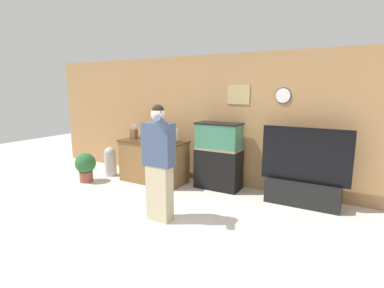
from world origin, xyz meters
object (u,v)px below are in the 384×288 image
(counter_island, at_px, (154,161))
(potted_plant, at_px, (86,166))
(microwave, at_px, (164,135))
(aquarium_on_stand, at_px, (219,156))
(knife_block, at_px, (134,133))
(tv_on_stand, at_px, (303,183))
(person_standing, at_px, (158,162))
(trash_bin, at_px, (110,161))

(counter_island, bearing_deg, potted_plant, -149.30)
(microwave, bearing_deg, potted_plant, -154.97)
(aquarium_on_stand, relative_size, potted_plant, 2.13)
(counter_island, relative_size, knife_block, 4.41)
(tv_on_stand, height_order, person_standing, person_standing)
(knife_block, relative_size, tv_on_stand, 0.22)
(potted_plant, bearing_deg, tv_on_stand, 12.70)
(trash_bin, bearing_deg, knife_block, 8.25)
(tv_on_stand, height_order, trash_bin, tv_on_stand)
(person_standing, bearing_deg, potted_plant, 163.12)
(knife_block, bearing_deg, potted_plant, -137.12)
(potted_plant, bearing_deg, aquarium_on_stand, 21.27)
(tv_on_stand, height_order, potted_plant, tv_on_stand)
(potted_plant, bearing_deg, knife_block, 42.88)
(aquarium_on_stand, relative_size, tv_on_stand, 0.91)
(aquarium_on_stand, bearing_deg, potted_plant, -158.73)
(counter_island, height_order, person_standing, person_standing)
(aquarium_on_stand, distance_m, potted_plant, 2.80)
(tv_on_stand, relative_size, trash_bin, 2.21)
(microwave, relative_size, knife_block, 1.52)
(potted_plant, distance_m, trash_bin, 0.61)
(microwave, height_order, tv_on_stand, tv_on_stand)
(knife_block, bearing_deg, trash_bin, -171.75)
(tv_on_stand, xyz_separation_m, person_standing, (-1.74, -1.68, 0.52))
(counter_island, distance_m, person_standing, 1.96)
(knife_block, xyz_separation_m, trash_bin, (-0.64, -0.09, -0.66))
(trash_bin, bearing_deg, person_standing, -29.90)
(microwave, xyz_separation_m, person_standing, (0.93, -1.45, -0.12))
(microwave, xyz_separation_m, knife_block, (-0.77, -0.01, -0.02))
(person_standing, bearing_deg, tv_on_stand, 43.98)
(person_standing, distance_m, trash_bin, 2.75)
(knife_block, bearing_deg, tv_on_stand, 4.16)
(counter_island, xyz_separation_m, tv_on_stand, (2.95, 0.21, -0.06))
(potted_plant, xyz_separation_m, trash_bin, (0.11, 0.60, -0.02))
(knife_block, bearing_deg, counter_island, 4.58)
(counter_island, xyz_separation_m, microwave, (0.28, -0.03, 0.57))
(counter_island, relative_size, tv_on_stand, 0.98)
(aquarium_on_stand, distance_m, tv_on_stand, 1.62)
(person_standing, xyz_separation_m, potted_plant, (-2.44, 0.74, -0.55))
(knife_block, distance_m, trash_bin, 0.93)
(knife_block, distance_m, aquarium_on_stand, 1.90)
(aquarium_on_stand, xyz_separation_m, tv_on_stand, (1.59, -0.07, -0.27))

